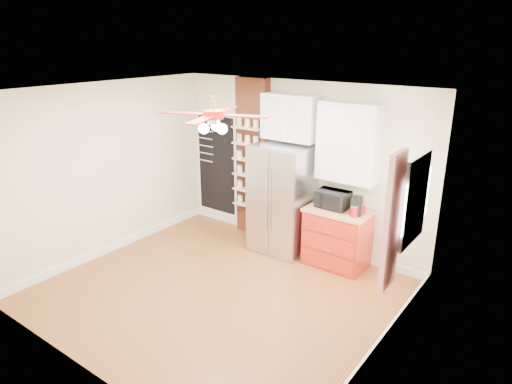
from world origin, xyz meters
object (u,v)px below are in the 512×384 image
Objects in this scene: fridge at (282,199)px; canister_left at (354,212)px; coffee_maker at (357,206)px; ceiling_fan at (214,115)px; red_cabinet at (337,237)px; toaster_oven at (333,199)px; pantry_jar_oats at (240,154)px.

canister_left is (1.27, -0.08, 0.10)m from fridge.
ceiling_fan is at bearing -142.28° from coffee_maker.
coffee_maker is 1.77× the size of canister_left.
red_cabinet is at bearing 155.86° from canister_left.
toaster_oven is 1.86m from pantry_jar_oats.
canister_left is at bearing -19.36° from toaster_oven.
toaster_oven is 4.00× the size of pantry_jar_oats.
fridge is at bearing 91.76° from ceiling_fan.
coffee_maker is (1.26, 0.02, 0.15)m from fridge.
toaster_oven reaches higher than coffee_maker.
pantry_jar_oats is (-2.22, 0.12, 0.40)m from coffee_maker.
coffee_maker is (0.29, -0.03, 0.58)m from red_cabinet.
red_cabinet is 2.75m from ceiling_fan.
red_cabinet is 6.53× the size of canister_left.
pantry_jar_oats is at bearing 176.89° from toaster_oven.
toaster_oven reaches higher than red_cabinet.
toaster_oven is 0.44m from canister_left.
toaster_oven is (0.86, 0.06, 0.16)m from fridge.
red_cabinet is at bearing -3.54° from toaster_oven.
fridge reaches higher than toaster_oven.
coffee_maker is (0.40, -0.04, -0.00)m from toaster_oven.
ceiling_fan is at bearing -118.71° from red_cabinet.
pantry_jar_oats is at bearing 172.05° from fridge.
pantry_jar_oats reaches higher than red_cabinet.
coffee_maker is at bearing 53.77° from ceiling_fan.
red_cabinet is 1.97× the size of toaster_oven.
fridge is 6.87× the size of coffee_maker.
fridge is 1.06m from red_cabinet.
pantry_jar_oats reaches higher than canister_left.
coffee_maker reaches higher than canister_left.
canister_left is at bearing -5.59° from pantry_jar_oats.
ceiling_fan reaches higher than red_cabinet.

